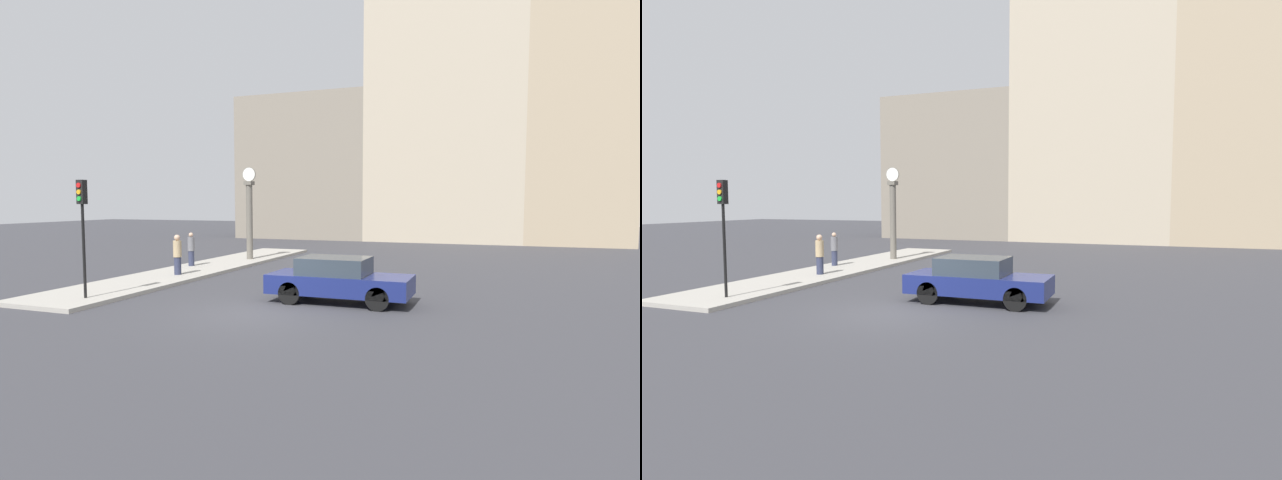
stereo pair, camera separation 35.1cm
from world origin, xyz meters
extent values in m
plane|color=#38383D|center=(0.00, 0.00, 0.00)|extent=(120.00, 120.00, 0.00)
cube|color=#A39E93|center=(-6.54, 7.36, 0.07)|extent=(3.10, 18.71, 0.14)
cube|color=gray|center=(-9.59, 28.43, 6.11)|extent=(11.53, 5.00, 12.22)
cube|color=#B7A88E|center=(2.16, 28.43, 9.56)|extent=(11.97, 5.00, 19.11)
cube|color=tan|center=(11.75, 28.43, 9.32)|extent=(7.21, 5.00, 18.64)
cube|color=navy|center=(1.79, 2.16, 0.60)|extent=(4.51, 1.75, 0.60)
cube|color=#2D3842|center=(1.61, 2.16, 1.18)|extent=(2.16, 1.57, 0.54)
cylinder|color=black|center=(3.19, 2.92, 0.36)|extent=(0.71, 0.22, 0.71)
cylinder|color=black|center=(3.19, 1.40, 0.36)|extent=(0.71, 0.22, 0.71)
cylinder|color=black|center=(0.39, 2.92, 0.36)|extent=(0.71, 0.22, 0.71)
cylinder|color=black|center=(0.39, 1.40, 0.36)|extent=(0.71, 0.22, 0.71)
cylinder|color=black|center=(-5.87, -0.50, 1.63)|extent=(0.09, 0.09, 2.98)
cube|color=black|center=(-5.87, -0.50, 3.50)|extent=(0.26, 0.20, 0.76)
cylinder|color=red|center=(-5.87, -0.62, 3.71)|extent=(0.15, 0.04, 0.15)
cylinder|color=orange|center=(-5.87, -0.62, 3.50)|extent=(0.15, 0.04, 0.15)
cylinder|color=green|center=(-5.87, -0.62, 3.29)|extent=(0.15, 0.04, 0.15)
cylinder|color=#666056|center=(-6.01, 10.91, 2.11)|extent=(0.34, 0.34, 3.93)
cube|color=#666056|center=(-6.01, 10.91, 4.18)|extent=(0.44, 0.44, 0.20)
cylinder|color=#666056|center=(-6.01, 10.91, 4.63)|extent=(0.77, 0.04, 0.77)
cylinder|color=white|center=(-6.01, 10.91, 4.63)|extent=(0.71, 0.06, 0.71)
cylinder|color=#2D334C|center=(-7.31, 7.43, 0.50)|extent=(0.27, 0.27, 0.72)
cylinder|color=slate|center=(-7.31, 7.43, 1.19)|extent=(0.32, 0.32, 0.67)
sphere|color=tan|center=(-7.31, 7.43, 1.63)|extent=(0.21, 0.21, 0.21)
cylinder|color=#2D334C|center=(-6.18, 4.79, 0.51)|extent=(0.29, 0.29, 0.74)
cylinder|color=tan|center=(-6.18, 4.79, 1.23)|extent=(0.34, 0.34, 0.69)
sphere|color=tan|center=(-6.18, 4.79, 1.70)|extent=(0.25, 0.25, 0.25)
camera|label=1|loc=(6.48, -12.73, 3.20)|focal=28.00mm
camera|label=2|loc=(6.81, -12.61, 3.20)|focal=28.00mm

